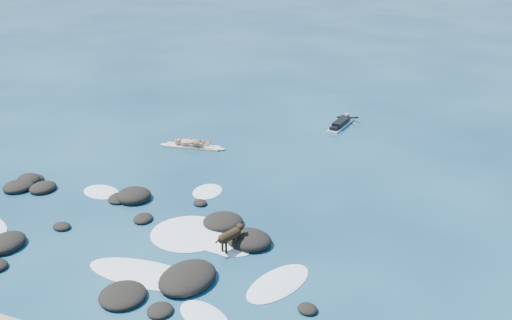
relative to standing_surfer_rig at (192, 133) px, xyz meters
The scene contains 6 objects.
ground 6.60m from the standing_surfer_rig, 66.66° to the right, with size 160.00×160.00×0.00m, color #0A2642.
reef_rocks 7.90m from the standing_surfer_rig, 72.85° to the right, with size 13.41×7.05×0.55m.
breaking_foam 8.17m from the standing_surfer_rig, 72.68° to the right, with size 13.12×7.96×0.12m.
standing_surfer_rig is the anchor object (origin of this frame).
paddling_surfer_rig 7.60m from the standing_surfer_rig, 47.68° to the left, with size 1.16×2.59×0.45m.
dog 8.79m from the standing_surfer_rig, 51.25° to the right, with size 0.56×1.21×0.79m.
Camera 1 is at (9.96, -14.06, 9.26)m, focal length 40.00 mm.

